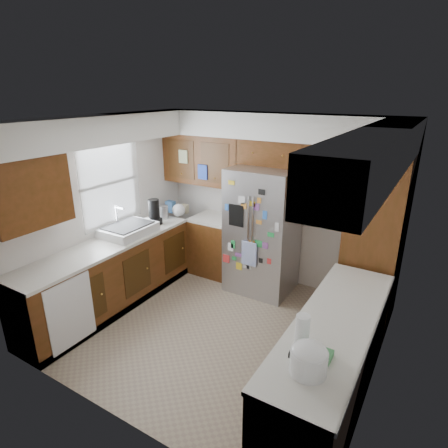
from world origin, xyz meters
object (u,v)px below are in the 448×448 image
at_px(pantry, 375,242).
at_px(paper_towel, 302,330).
at_px(fridge, 263,231).
at_px(rice_cooker, 309,358).

bearing_deg(pantry, paper_towel, -94.12).
distance_m(fridge, paper_towel, 2.52).
distance_m(pantry, paper_towel, 2.08).
bearing_deg(paper_towel, fridge, 122.45).
relative_size(pantry, paper_towel, 8.62).
height_order(pantry, rice_cooker, pantry).
bearing_deg(paper_towel, pantry, 85.88).
bearing_deg(fridge, rice_cooker, -58.06).
bearing_deg(fridge, pantry, -2.06).
height_order(rice_cooker, paper_towel, paper_towel).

